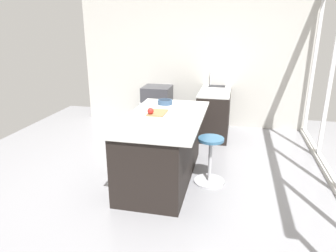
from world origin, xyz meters
name	(u,v)px	position (x,y,z in m)	size (l,w,h in m)	color
ground_plane	(162,176)	(0.00, 0.00, 0.00)	(7.00, 7.00, 0.00)	gray
interior_partition_left	(191,61)	(-2.69, 0.00, 1.41)	(0.12, 4.90, 2.81)	beige
sink_cabinet	(215,108)	(-2.35, 0.60, 0.47)	(1.86, 0.60, 1.20)	black
oven_range	(157,106)	(-2.34, -0.68, 0.44)	(0.60, 0.61, 0.89)	#38383D
kitchen_island	(161,147)	(0.04, 0.00, 0.48)	(1.96, 1.07, 0.96)	black
stool_by_window	(210,162)	(0.05, 0.71, 0.32)	(0.44, 0.44, 0.69)	#B7B7BC
cutting_board	(157,113)	(-0.07, -0.08, 0.97)	(0.36, 0.24, 0.02)	olive
apple_red	(151,111)	(0.05, -0.15, 1.02)	(0.09, 0.09, 0.09)	red
water_bottle	(141,118)	(0.59, -0.13, 1.08)	(0.06, 0.06, 0.31)	silver
fruit_bowl	(165,102)	(-0.61, -0.10, 0.99)	(0.24, 0.24, 0.07)	#334C6B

